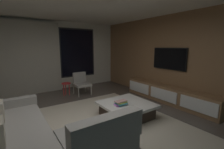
{
  "coord_description": "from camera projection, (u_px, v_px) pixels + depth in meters",
  "views": [
    {
      "loc": [
        -1.31,
        -2.78,
        1.75
      ],
      "look_at": [
        1.33,
        1.05,
        0.89
      ],
      "focal_mm": 25.12,
      "sensor_mm": 36.0,
      "label": 1
    }
  ],
  "objects": [
    {
      "name": "back_wall_with_window",
      "position": [
        44.0,
        57.0,
        5.95
      ],
      "size": [
        6.6,
        0.3,
        2.7
      ],
      "color": "silver",
      "rests_on": "floor"
    },
    {
      "name": "mounted_tv",
      "position": [
        169.0,
        59.0,
        4.91
      ],
      "size": [
        0.05,
        1.17,
        0.68
      ],
      "color": "black"
    },
    {
      "name": "media_console",
      "position": [
        169.0,
        95.0,
        4.84
      ],
      "size": [
        0.46,
        3.1,
        0.52
      ],
      "color": "#8E6642",
      "rests_on": "floor"
    },
    {
      "name": "area_rug",
      "position": [
        105.0,
        127.0,
        3.41
      ],
      "size": [
        3.2,
        3.8,
        0.01
      ],
      "primitive_type": "cube",
      "color": "beige",
      "rests_on": "floor"
    },
    {
      "name": "accent_chair_near_window",
      "position": [
        81.0,
        82.0,
        5.75
      ],
      "size": [
        0.55,
        0.57,
        0.78
      ],
      "color": "#B2ADA0",
      "rests_on": "floor"
    },
    {
      "name": "coffee_table",
      "position": [
        127.0,
        110.0,
        3.87
      ],
      "size": [
        1.16,
        1.16,
        0.36
      ],
      "color": "#352820",
      "rests_on": "floor"
    },
    {
      "name": "sectional_couch",
      "position": [
        38.0,
        138.0,
        2.52
      ],
      "size": [
        1.98,
        2.5,
        0.82
      ],
      "color": "gray",
      "rests_on": "floor"
    },
    {
      "name": "side_stool",
      "position": [
        66.0,
        85.0,
        5.53
      ],
      "size": [
        0.32,
        0.32,
        0.46
      ],
      "color": "red",
      "rests_on": "floor"
    },
    {
      "name": "media_wall",
      "position": [
        178.0,
        59.0,
        4.76
      ],
      "size": [
        0.12,
        7.8,
        2.7
      ],
      "color": "#8E6642",
      "rests_on": "floor"
    },
    {
      "name": "floor",
      "position": [
        89.0,
        130.0,
        3.3
      ],
      "size": [
        9.2,
        9.2,
        0.0
      ],
      "primitive_type": "plane",
      "color": "#564C44"
    },
    {
      "name": "book_stack_on_coffee_table",
      "position": [
        121.0,
        103.0,
        3.71
      ],
      "size": [
        0.29,
        0.22,
        0.11
      ],
      "color": "#B66DC9",
      "rests_on": "coffee_table"
    }
  ]
}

